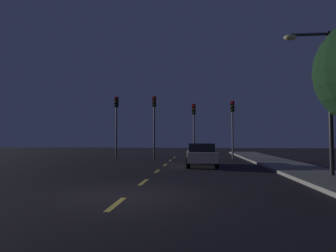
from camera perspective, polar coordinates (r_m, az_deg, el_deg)
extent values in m
plane|color=black|center=(15.66, -1.88, -8.80)|extent=(80.00, 80.00, 0.00)
cube|color=gray|center=(16.43, 25.31, -8.00)|extent=(3.00, 40.00, 0.15)
cube|color=#EACC4C|center=(7.71, -10.38, -15.15)|extent=(0.16, 1.60, 0.01)
cube|color=#EACC4C|center=(11.35, -4.92, -11.12)|extent=(0.16, 1.60, 0.01)
cube|color=#EACC4C|center=(15.07, -2.19, -9.03)|extent=(0.16, 1.60, 0.01)
cube|color=#EACC4C|center=(18.82, -0.56, -7.76)|extent=(0.16, 1.60, 0.01)
cube|color=#EACC4C|center=(22.59, 0.52, -6.91)|extent=(0.16, 1.60, 0.01)
cube|color=#EACC4C|center=(26.36, 1.29, -6.30)|extent=(0.16, 1.60, 0.01)
cylinder|color=#2D2D30|center=(25.37, -10.32, -0.30)|extent=(0.14, 0.14, 5.41)
cube|color=black|center=(25.56, -10.28, 4.75)|extent=(0.32, 0.24, 0.90)
sphere|color=red|center=(25.45, -10.38, 5.47)|extent=(0.20, 0.20, 0.20)
sphere|color=#3F2D0C|center=(25.41, -10.38, 4.80)|extent=(0.20, 0.20, 0.20)
sphere|color=#0C3319|center=(25.37, -10.39, 4.13)|extent=(0.20, 0.20, 0.20)
cylinder|color=#2D2D30|center=(24.65, -2.78, -0.27)|extent=(0.14, 0.14, 5.41)
cube|color=#382D0C|center=(24.84, -2.77, 4.93)|extent=(0.32, 0.24, 0.90)
sphere|color=red|center=(24.73, -2.82, 5.67)|extent=(0.20, 0.20, 0.20)
sphere|color=#3F2D0C|center=(24.69, -2.82, 4.98)|extent=(0.20, 0.20, 0.20)
sphere|color=#0C3319|center=(24.65, -2.82, 4.28)|extent=(0.20, 0.20, 0.20)
cylinder|color=#4C4C51|center=(24.36, 5.21, -1.07)|extent=(0.14, 0.14, 4.70)
cube|color=#382D0C|center=(24.49, 5.19, 3.38)|extent=(0.32, 0.24, 0.90)
sphere|color=red|center=(24.36, 5.18, 4.12)|extent=(0.20, 0.20, 0.20)
sphere|color=#3F2D0C|center=(24.33, 5.19, 3.42)|extent=(0.20, 0.20, 0.20)
sphere|color=#0C3319|center=(24.30, 5.19, 2.72)|extent=(0.20, 0.20, 0.20)
cylinder|color=#4C4C51|center=(24.54, 12.82, -0.79)|extent=(0.14, 0.14, 4.90)
cube|color=black|center=(24.69, 12.77, 3.86)|extent=(0.32, 0.24, 0.90)
sphere|color=red|center=(24.57, 12.81, 4.60)|extent=(0.20, 0.20, 0.20)
sphere|color=#3F2D0C|center=(24.53, 12.82, 3.90)|extent=(0.20, 0.20, 0.20)
sphere|color=#0C3319|center=(24.50, 12.83, 3.20)|extent=(0.20, 0.20, 0.20)
cube|color=beige|center=(18.03, 6.61, -6.01)|extent=(1.91, 4.37, 0.60)
cube|color=black|center=(17.79, 6.64, -4.27)|extent=(1.60, 2.00, 0.51)
cylinder|color=black|center=(19.62, 3.99, -6.62)|extent=(0.25, 0.65, 0.64)
cylinder|color=black|center=(19.70, 8.71, -6.58)|extent=(0.25, 0.65, 0.64)
cylinder|color=black|center=(16.42, 4.10, -7.39)|extent=(0.25, 0.65, 0.64)
cylinder|color=black|center=(16.52, 9.73, -7.33)|extent=(0.25, 0.65, 0.64)
cylinder|color=black|center=(14.09, 29.79, 3.81)|extent=(0.18, 0.18, 6.35)
cube|color=#2D2D30|center=(14.45, 26.46, 16.09)|extent=(1.61, 0.10, 0.10)
ellipsoid|color=#F2D88C|center=(14.16, 23.31, 15.99)|extent=(0.56, 0.36, 0.24)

